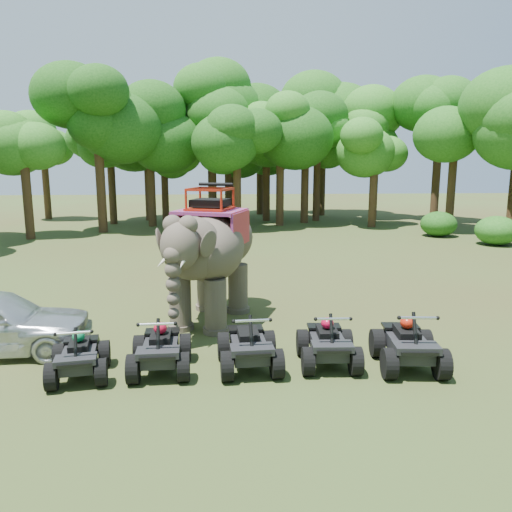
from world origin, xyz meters
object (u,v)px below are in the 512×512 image
(elephant, at_px, (210,254))
(atv_3, at_px, (328,337))
(atv_2, at_px, (249,339))
(atv_1, at_px, (160,342))
(atv_0, at_px, (79,350))
(atv_4, at_px, (408,337))

(elephant, distance_m, atv_3, 4.44)
(atv_3, bearing_deg, elephant, 131.55)
(atv_2, bearing_deg, atv_1, 177.05)
(atv_0, distance_m, atv_1, 1.67)
(elephant, relative_size, atv_4, 2.48)
(elephant, height_order, atv_0, elephant)
(atv_1, height_order, atv_2, atv_2)
(atv_3, relative_size, atv_4, 0.94)
(atv_1, xyz_separation_m, atv_4, (5.38, -0.14, 0.04))
(elephant, distance_m, atv_2, 3.75)
(atv_1, xyz_separation_m, atv_3, (3.66, 0.12, -0.00))
(atv_0, height_order, atv_2, atv_2)
(atv_3, bearing_deg, atv_2, -174.12)
(atv_2, height_order, atv_4, atv_4)
(atv_1, bearing_deg, elephant, 71.38)
(atv_2, bearing_deg, atv_4, -6.41)
(elephant, height_order, atv_2, elephant)
(atv_1, height_order, atv_3, atv_1)
(atv_3, xyz_separation_m, atv_4, (1.71, -0.26, 0.04))
(elephant, distance_m, atv_0, 4.69)
(elephant, xyz_separation_m, atv_1, (-0.99, -3.44, -1.27))
(elephant, bearing_deg, atv_3, -31.63)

